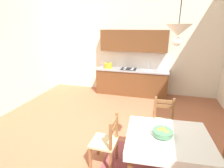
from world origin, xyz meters
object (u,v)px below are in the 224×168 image
(dining_chair_tv_side, at_px, (106,142))
(fruit_bowl, at_px, (163,132))
(dining_chair_kitchen_side, at_px, (163,122))
(kitchen_cabinetry, at_px, (132,70))
(dining_table, at_px, (168,143))
(pendant_lamp, at_px, (178,31))

(dining_chair_tv_side, distance_m, fruit_bowl, 0.97)
(dining_chair_kitchen_side, relative_size, dining_chair_tv_side, 1.00)
(kitchen_cabinetry, height_order, dining_chair_kitchen_side, kitchen_cabinetry)
(dining_table, height_order, pendant_lamp, pendant_lamp)
(dining_chair_tv_side, xyz_separation_m, fruit_bowl, (0.90, -0.03, 0.37))
(dining_chair_kitchen_side, xyz_separation_m, pendant_lamp, (0.01, -0.97, 1.82))
(dining_table, distance_m, fruit_bowl, 0.21)
(kitchen_cabinetry, distance_m, fruit_bowl, 3.68)
(kitchen_cabinetry, distance_m, pendant_lamp, 3.96)
(kitchen_cabinetry, xyz_separation_m, fruit_bowl, (1.04, -3.53, -0.04))
(dining_chair_tv_side, bearing_deg, fruit_bowl, -2.07)
(dining_table, xyz_separation_m, dining_chair_kitchen_side, (-0.04, 0.95, -0.18))
(dining_table, bearing_deg, dining_chair_kitchen_side, 92.67)
(fruit_bowl, bearing_deg, kitchen_cabinetry, 106.36)
(dining_table, xyz_separation_m, fruit_bowl, (-0.09, -0.01, 0.19))
(kitchen_cabinetry, bearing_deg, dining_chair_tv_side, -87.74)
(kitchen_cabinetry, xyz_separation_m, pendant_lamp, (1.09, -3.54, 1.41))
(fruit_bowl, height_order, pendant_lamp, pendant_lamp)
(dining_table, distance_m, pendant_lamp, 1.64)
(dining_chair_tv_side, bearing_deg, dining_table, -1.15)
(dining_chair_kitchen_side, height_order, dining_chair_tv_side, same)
(kitchen_cabinetry, relative_size, dining_table, 1.88)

